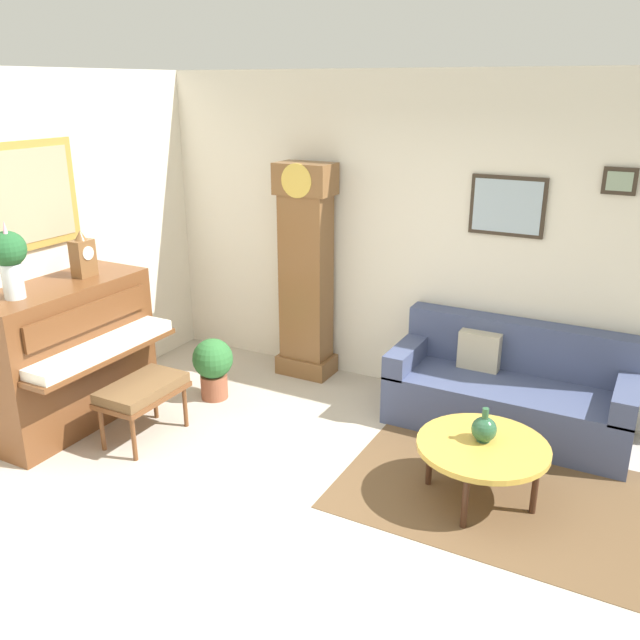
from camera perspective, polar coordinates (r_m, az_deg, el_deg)
ground_plane at (r=4.56m, az=-3.35°, el=-17.27°), size 6.40×6.00×0.10m
wall_back at (r=5.96m, az=8.55°, el=6.98°), size 5.30×0.13×2.80m
area_rug at (r=4.93m, az=14.77°, el=-14.06°), size 2.10×1.50×0.01m
piano at (r=5.80m, az=-20.78°, el=-2.76°), size 0.87×1.44×1.19m
piano_bench at (r=5.42m, az=-14.93°, el=-5.92°), size 0.42×0.70×0.48m
grandfather_clock at (r=6.25m, az=-1.21°, el=3.63°), size 0.52×0.34×2.03m
couch at (r=5.68m, az=15.90°, el=-5.84°), size 1.90×0.80×0.84m
coffee_table at (r=4.65m, az=13.73°, el=-10.56°), size 0.88×0.88×0.42m
mantel_clock at (r=5.75m, az=-19.59°, el=5.19°), size 0.13×0.18×0.38m
flower_vase at (r=5.30m, az=-25.03°, el=4.94°), size 0.26×0.26×0.58m
green_jug at (r=4.63m, az=13.84°, el=-9.03°), size 0.17×0.17×0.24m
potted_plant at (r=6.01m, az=-9.12°, el=-3.78°), size 0.36×0.36×0.56m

